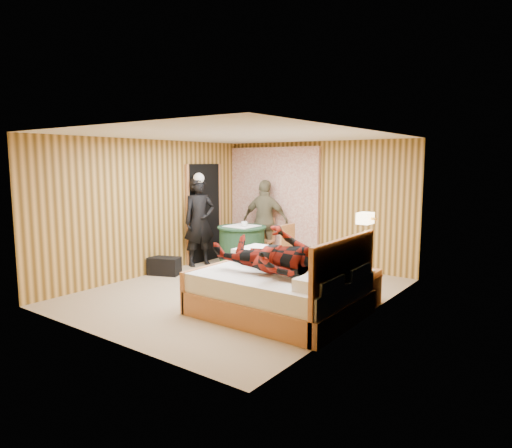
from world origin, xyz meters
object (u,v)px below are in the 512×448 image
Objects in this scene: bed at (282,290)px; chair_far at (263,236)px; duffel_bag at (164,266)px; man_on_bed at (275,244)px; wall_lamp at (365,218)px; man_at_table at (265,221)px; woman_standing at (199,222)px; round_table at (242,247)px; nightstand at (363,287)px; chair_near at (283,245)px.

chair_far is at bearing 130.00° from bed.
man_on_bed reaches higher than duffel_bag.
man_on_bed is at bearing -36.25° from duffel_bag.
wall_lamp is 3.42m from man_at_table.
man_at_table reaches higher than chair_far.
wall_lamp is 0.45× the size of duffel_bag.
man_on_bed reaches higher than woman_standing.
chair_far is 0.53× the size of man_on_bed.
wall_lamp is 3.19m from round_table.
nightstand is 0.30× the size of woman_standing.
round_table is at bearing 162.93° from wall_lamp.
round_table is 3.02m from man_on_bed.
chair_far is (-2.95, 1.65, -0.76)m from wall_lamp.
chair_near is at bearing 155.25° from nightstand.
bed is 1.21× the size of man_on_bed.
man_at_table is at bearing 149.87° from wall_lamp.
nightstand is 0.30× the size of man_on_bed.
chair_near is at bearing 16.79° from duffel_bag.
chair_far is at bearing 59.84° from man_at_table.
bed is 2.26× the size of chair_near.
woman_standing is (-0.84, -0.31, 0.47)m from round_table.
chair_far is (-0.02, 0.75, 0.11)m from round_table.
bed reaches higher than chair_far.
bed reaches higher than nightstand.
bed is at bearing -131.51° from wall_lamp.
round_table is at bearing 78.15° from man_at_table.
nightstand is 0.31× the size of man_at_table.
man_at_table is at bearing 150.80° from nightstand.
man_at_table reaches higher than chair_near.
bed is 3.02m from duffel_bag.
wall_lamp is at bearing 48.49° from bed.
bed is at bearing 97.58° from man_on_bed.
wall_lamp is at bearing -41.68° from chair_far.
bed reaches higher than duffel_bag.
man_at_table is (-2.89, 1.61, 0.59)m from nightstand.
bed reaches higher than round_table.
wall_lamp reaches higher than bed.
wall_lamp is 0.27× the size of chair_near.
chair_near reaches higher than chair_far.
chair_near is at bearing 122.94° from bed.
chair_near is (-2.00, 0.92, 0.28)m from nightstand.
man_on_bed reaches higher than wall_lamp.
nightstand is 0.56× the size of round_table.
man_on_bed is (3.00, -1.73, 0.11)m from woman_standing.
bed is 3.70× the size of duffel_bag.
duffel_bag is 1.21m from woman_standing.
woman_standing is (-3.73, 0.50, 0.63)m from nightstand.
chair_far is 1.10m from chair_near.
duffel_bag is (-0.82, -2.02, -0.38)m from chair_far.
nightstand is at bearing -15.73° from round_table.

